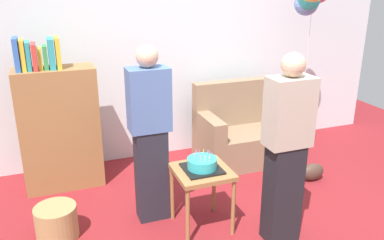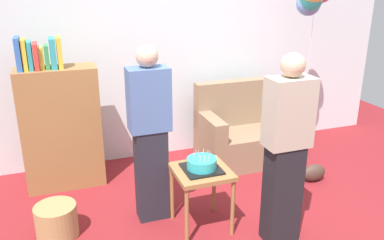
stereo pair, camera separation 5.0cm
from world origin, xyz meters
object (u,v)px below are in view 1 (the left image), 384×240
couch (242,133)px  wicker_basket (57,222)px  birthday_cake (202,164)px  handbag (312,172)px  person_blowing_candles (150,135)px  bookshelf (59,125)px  side_table (202,178)px  person_holding_cake (286,150)px

couch → wicker_basket: (-2.25, -0.90, -0.19)m
birthday_cake → handbag: bearing=14.7°
person_blowing_candles → handbag: size_ratio=5.82×
bookshelf → handbag: (2.60, -0.86, -0.59)m
couch → side_table: 1.56m
wicker_basket → handbag: 2.73m
person_blowing_candles → wicker_basket: size_ratio=4.53×
bookshelf → wicker_basket: bearing=-97.7°
person_holding_cake → handbag: size_ratio=5.82×
birthday_cake → person_blowing_candles: 0.53m
bookshelf → person_holding_cake: size_ratio=0.99×
person_holding_cake → wicker_basket: 2.05m
person_holding_cake → person_blowing_candles: bearing=-7.5°
wicker_basket → handbag: bearing=2.2°
side_table → wicker_basket: size_ratio=1.60×
birthday_cake → person_holding_cake: person_holding_cake is taller
wicker_basket → birthday_cake: bearing=-12.9°
handbag → person_blowing_candles: bearing=-177.8°
person_blowing_candles → handbag: bearing=20.7°
couch → bookshelf: size_ratio=0.68×
side_table → birthday_cake: (0.00, 0.00, 0.14)m
person_blowing_candles → person_holding_cake: size_ratio=1.00×
couch → person_blowing_candles: bearing=-147.8°
side_table → bookshelf: bearing=131.5°
person_blowing_candles → handbag: 2.00m
bookshelf → person_holding_cake: 2.36m
person_holding_cake → wicker_basket: (-1.81, 0.68, -0.68)m
birthday_cake → wicker_basket: 1.36m
side_table → wicker_basket: (-1.24, 0.28, -0.34)m
person_holding_cake → wicker_basket: bearing=9.1°
couch → birthday_cake: 1.58m
wicker_basket → person_holding_cake: bearing=-20.6°
side_table → person_blowing_candles: bearing=139.4°
couch → birthday_cake: (-1.01, -1.19, 0.29)m
side_table → person_blowing_candles: person_blowing_candles is taller
bookshelf → person_blowing_candles: (0.74, -0.94, 0.14)m
bookshelf → birthday_cake: (1.11, -1.25, -0.07)m
couch → wicker_basket: 2.43m
couch → handbag: size_ratio=3.93×
wicker_basket → side_table: bearing=-12.9°
person_blowing_candles → wicker_basket: person_blowing_candles is taller
couch → wicker_basket: couch is taller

